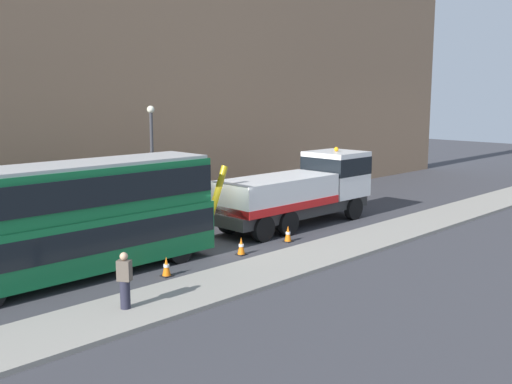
# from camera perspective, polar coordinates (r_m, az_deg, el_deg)

# --- Properties ---
(ground_plane) EXTENTS (120.00, 120.00, 0.00)m
(ground_plane) POSITION_cam_1_polar(r_m,az_deg,el_deg) (25.76, -4.18, -5.13)
(ground_plane) COLOR #38383D
(near_kerb) EXTENTS (60.00, 2.80, 0.15)m
(near_kerb) POSITION_cam_1_polar(r_m,az_deg,el_deg) (22.85, 2.81, -6.83)
(near_kerb) COLOR gray
(near_kerb) RESTS_ON ground_plane
(building_facade) EXTENTS (60.00, 1.50, 16.00)m
(building_facade) POSITION_cam_1_polar(r_m,az_deg,el_deg) (30.73, -13.39, 12.18)
(building_facade) COLOR #9E7A5B
(building_facade) RESTS_ON ground_plane
(recovery_tow_truck) EXTENTS (10.15, 2.72, 3.67)m
(recovery_tow_truck) POSITION_cam_1_polar(r_m,az_deg,el_deg) (29.56, 4.31, 0.26)
(recovery_tow_truck) COLOR #2D2D2D
(recovery_tow_truck) RESTS_ON ground_plane
(double_decker_bus) EXTENTS (11.07, 2.64, 4.06)m
(double_decker_bus) POSITION_cam_1_polar(r_m,az_deg,el_deg) (21.78, -17.22, -2.22)
(double_decker_bus) COLOR #146B38
(double_decker_bus) RESTS_ON ground_plane
(pedestrian_onlooker) EXTENTS (0.43, 0.48, 1.71)m
(pedestrian_onlooker) POSITION_cam_1_polar(r_m,az_deg,el_deg) (18.31, -12.31, -8.24)
(pedestrian_onlooker) COLOR #232333
(pedestrian_onlooker) RESTS_ON near_kerb
(traffic_cone_near_bus) EXTENTS (0.36, 0.36, 0.72)m
(traffic_cone_near_bus) POSITION_cam_1_polar(r_m,az_deg,el_deg) (21.76, -8.47, -7.04)
(traffic_cone_near_bus) COLOR orange
(traffic_cone_near_bus) RESTS_ON ground_plane
(traffic_cone_midway) EXTENTS (0.36, 0.36, 0.72)m
(traffic_cone_midway) POSITION_cam_1_polar(r_m,az_deg,el_deg) (24.28, -1.41, -5.19)
(traffic_cone_midway) COLOR orange
(traffic_cone_midway) RESTS_ON ground_plane
(traffic_cone_near_truck) EXTENTS (0.36, 0.36, 0.72)m
(traffic_cone_near_truck) POSITION_cam_1_polar(r_m,az_deg,el_deg) (26.38, 3.04, -4.01)
(traffic_cone_near_truck) COLOR orange
(traffic_cone_near_truck) RESTS_ON ground_plane
(street_lamp) EXTENTS (0.36, 0.36, 5.83)m
(street_lamp) POSITION_cam_1_polar(r_m,az_deg,el_deg) (29.35, -9.81, 3.45)
(street_lamp) COLOR #38383D
(street_lamp) RESTS_ON ground_plane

